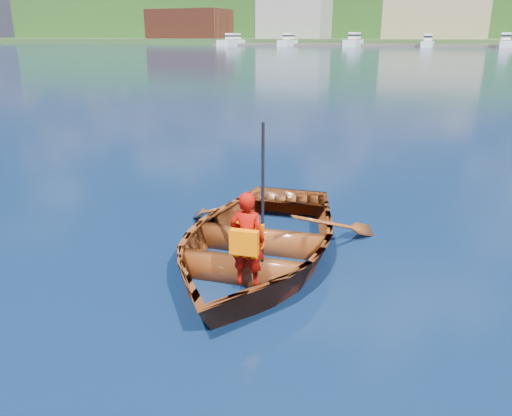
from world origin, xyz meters
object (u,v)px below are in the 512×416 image
object	(u,v)px
child_paddler	(247,239)
rowboat	(256,240)
dock	(487,46)
marina_yachts	(460,42)

from	to	relation	value
child_paddler	rowboat	bearing A→B (deg)	104.91
child_paddler	dock	bearing A→B (deg)	86.66
child_paddler	marina_yachts	distance (m)	144.67
child_paddler	dock	distance (m)	149.58
child_paddler	dock	world-z (taller)	child_paddler
child_paddler	marina_yachts	size ratio (longest dim) A/B	0.01
dock	marina_yachts	size ratio (longest dim) A/B	1.13
rowboat	dock	size ratio (longest dim) A/B	0.03
rowboat	dock	xyz separation A→B (m)	(8.94, 148.45, 0.10)
rowboat	child_paddler	distance (m)	0.99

